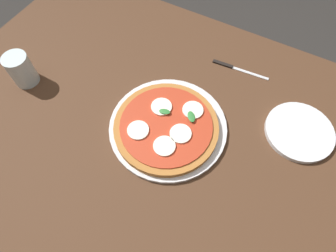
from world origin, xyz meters
TOP-DOWN VIEW (x-y plane):
  - ground_plane at (0.00, 0.00)m, footprint 6.00×6.00m
  - dining_table at (0.00, 0.00)m, footprint 1.57×1.05m
  - serving_tray at (-0.07, 0.05)m, footprint 0.33×0.33m
  - pizza at (-0.07, 0.04)m, footprint 0.29×0.29m
  - plate_white at (0.26, 0.21)m, footprint 0.19×0.19m
  - knife at (0.00, 0.35)m, footprint 0.18×0.02m
  - glass_cup at (-0.54, -0.01)m, footprint 0.07×0.07m

SIDE VIEW (x-z plane):
  - ground_plane at x=0.00m, z-range 0.00..0.00m
  - dining_table at x=0.00m, z-range 0.30..1.06m
  - knife at x=0.00m, z-range 0.77..0.77m
  - serving_tray at x=-0.07m, z-range 0.77..0.78m
  - plate_white at x=0.26m, z-range 0.77..0.78m
  - pizza at x=-0.07m, z-range 0.78..0.81m
  - glass_cup at x=-0.54m, z-range 0.77..0.87m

